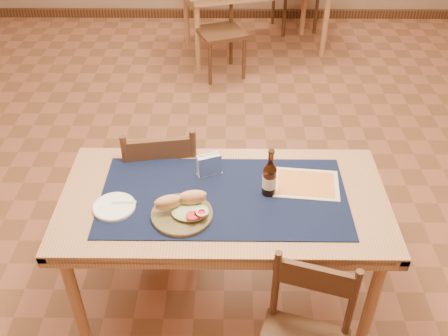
{
  "coord_description": "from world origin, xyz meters",
  "views": [
    {
      "loc": [
        0.02,
        -2.63,
        2.36
      ],
      "look_at": [
        0.0,
        -0.7,
        0.85
      ],
      "focal_mm": 40.0,
      "sensor_mm": 36.0,
      "label": 1
    }
  ],
  "objects_px": {
    "napkin_holder": "(209,165)",
    "sandwich_plate": "(183,210)",
    "chair_main_far": "(163,181)",
    "beer_bottle": "(269,178)",
    "main_table": "(224,209)"
  },
  "relations": [
    {
      "from": "main_table",
      "to": "chair_main_far",
      "type": "relative_size",
      "value": 1.76
    },
    {
      "from": "chair_main_far",
      "to": "beer_bottle",
      "type": "relative_size",
      "value": 3.56
    },
    {
      "from": "chair_main_far",
      "to": "sandwich_plate",
      "type": "bearing_deg",
      "value": -72.71
    },
    {
      "from": "napkin_holder",
      "to": "sandwich_plate",
      "type": "bearing_deg",
      "value": -109.17
    },
    {
      "from": "sandwich_plate",
      "to": "napkin_holder",
      "type": "bearing_deg",
      "value": 70.83
    },
    {
      "from": "main_table",
      "to": "sandwich_plate",
      "type": "relative_size",
      "value": 5.55
    },
    {
      "from": "beer_bottle",
      "to": "napkin_holder",
      "type": "distance_m",
      "value": 0.33
    },
    {
      "from": "beer_bottle",
      "to": "napkin_holder",
      "type": "relative_size",
      "value": 1.86
    },
    {
      "from": "main_table",
      "to": "sandwich_plate",
      "type": "distance_m",
      "value": 0.26
    },
    {
      "from": "chair_main_far",
      "to": "sandwich_plate",
      "type": "distance_m",
      "value": 0.69
    },
    {
      "from": "sandwich_plate",
      "to": "napkin_holder",
      "type": "xyz_separation_m",
      "value": [
        0.11,
        0.31,
        0.02
      ]
    },
    {
      "from": "main_table",
      "to": "beer_bottle",
      "type": "xyz_separation_m",
      "value": [
        0.22,
        0.02,
        0.18
      ]
    },
    {
      "from": "main_table",
      "to": "beer_bottle",
      "type": "distance_m",
      "value": 0.29
    },
    {
      "from": "napkin_holder",
      "to": "beer_bottle",
      "type": "bearing_deg",
      "value": -27.03
    },
    {
      "from": "main_table",
      "to": "napkin_holder",
      "type": "xyz_separation_m",
      "value": [
        -0.08,
        0.17,
        0.14
      ]
    }
  ]
}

